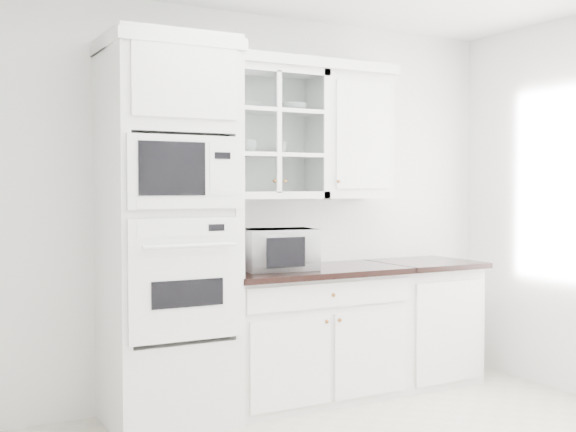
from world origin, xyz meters
TOP-DOWN VIEW (x-y plane):
  - room_shell at (0.00, 0.43)m, footprint 4.00×3.50m
  - oven_column at (-0.75, 1.42)m, footprint 0.76×0.68m
  - base_cabinet_run at (0.28, 1.45)m, footprint 1.32×0.67m
  - extra_base_cabinet at (1.28, 1.45)m, footprint 0.72×0.67m
  - upper_cabinet_glass at (0.03, 1.58)m, footprint 0.80×0.33m
  - upper_cabinet_solid at (0.71, 1.58)m, footprint 0.55×0.33m
  - crown_molding at (-0.07, 1.56)m, footprint 2.14×0.38m
  - countertop_microwave at (0.03, 1.43)m, footprint 0.53×0.47m
  - bowl_a at (-0.14, 1.60)m, footprint 0.26×0.26m
  - bowl_b at (0.23, 1.58)m, footprint 0.22×0.22m
  - cup_a at (-0.12, 1.58)m, footprint 0.14×0.14m
  - cup_b at (0.13, 1.59)m, footprint 0.09×0.09m

SIDE VIEW (x-z plane):
  - base_cabinet_run at x=0.28m, z-range 0.00..0.92m
  - extra_base_cabinet at x=1.28m, z-range 0.00..0.92m
  - countertop_microwave at x=0.03m, z-range 0.92..1.20m
  - oven_column at x=-0.75m, z-range 0.00..2.40m
  - cup_b at x=0.13m, z-range 1.71..1.79m
  - cup_a at x=-0.12m, z-range 1.71..1.80m
  - room_shell at x=0.00m, z-range 0.43..3.13m
  - upper_cabinet_glass at x=0.03m, z-range 1.40..2.30m
  - upper_cabinet_solid at x=0.71m, z-range 1.40..2.30m
  - bowl_a at x=-0.14m, z-range 2.01..2.06m
  - bowl_b at x=0.23m, z-range 2.01..2.07m
  - crown_molding at x=-0.07m, z-range 2.30..2.37m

